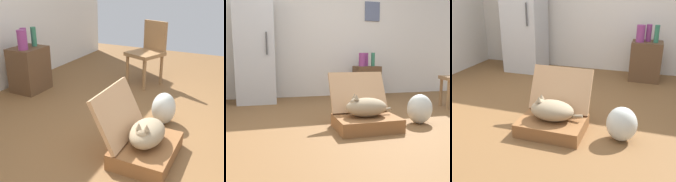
# 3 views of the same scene
# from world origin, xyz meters

# --- Properties ---
(ground_plane) EXTENTS (7.68, 7.68, 0.00)m
(ground_plane) POSITION_xyz_m (0.00, 0.00, 0.00)
(ground_plane) COLOR brown
(ground_plane) RESTS_ON ground
(suitcase_base) EXTENTS (0.65, 0.48, 0.14)m
(suitcase_base) POSITION_xyz_m (-0.14, -0.14, 0.07)
(suitcase_base) COLOR brown
(suitcase_base) RESTS_ON ground
(suitcase_lid) EXTENTS (0.65, 0.25, 0.44)m
(suitcase_lid) POSITION_xyz_m (-0.14, 0.13, 0.36)
(suitcase_lid) COLOR tan
(suitcase_lid) RESTS_ON suitcase_base
(cat) EXTENTS (0.52, 0.28, 0.24)m
(cat) POSITION_xyz_m (-0.14, -0.14, 0.24)
(cat) COLOR #998466
(cat) RESTS_ON suitcase_base
(plastic_bag_white) EXTENTS (0.29, 0.25, 0.34)m
(plastic_bag_white) POSITION_xyz_m (0.54, -0.08, 0.17)
(plastic_bag_white) COLOR silver
(plastic_bag_white) RESTS_ON ground
(side_table) EXTENTS (0.45, 0.39, 0.60)m
(side_table) POSITION_xyz_m (0.66, 1.85, 0.30)
(side_table) COLOR brown
(side_table) RESTS_ON ground
(vase_tall) EXTENTS (0.12, 0.12, 0.25)m
(vase_tall) POSITION_xyz_m (0.55, 1.81, 0.72)
(vase_tall) COLOR #8C387A
(vase_tall) RESTS_ON side_table
(vase_short) EXTENTS (0.07, 0.07, 0.26)m
(vase_short) POSITION_xyz_m (0.78, 1.82, 0.73)
(vase_short) COLOR #2D7051
(vase_short) RESTS_ON side_table
(vase_round) EXTENTS (0.08, 0.08, 0.25)m
(vase_round) POSITION_xyz_m (0.66, 1.89, 0.73)
(vase_round) COLOR #8C387A
(vase_round) RESTS_ON side_table
(chair) EXTENTS (0.57, 0.56, 0.90)m
(chair) POSITION_xyz_m (1.66, 0.51, 0.49)
(chair) COLOR olive
(chair) RESTS_ON ground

